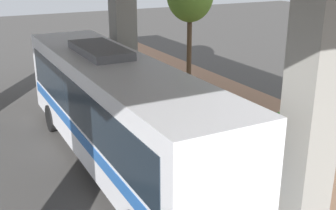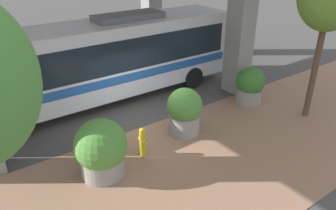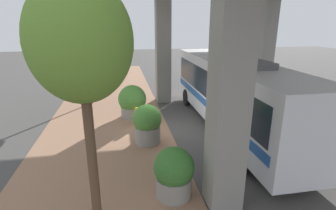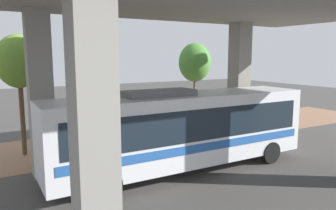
% 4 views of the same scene
% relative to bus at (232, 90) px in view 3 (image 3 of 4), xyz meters
% --- Properties ---
extents(ground_plane, '(80.00, 80.00, 0.00)m').
position_rel_bus_xyz_m(ground_plane, '(-2.93, -0.00, -1.93)').
color(ground_plane, '#474442').
rests_on(ground_plane, ground).
extents(sidewalk_strip, '(6.00, 40.00, 0.02)m').
position_rel_bus_xyz_m(sidewalk_strip, '(-5.93, -0.00, -1.92)').
color(sidewalk_strip, '#936B51').
rests_on(sidewalk_strip, ground).
extents(bus, '(2.52, 11.57, 3.55)m').
position_rel_bus_xyz_m(bus, '(0.00, 0.00, 0.00)').
color(bus, silver).
rests_on(bus, ground).
extents(fire_hydrant, '(0.42, 0.20, 1.02)m').
position_rel_bus_xyz_m(fire_hydrant, '(-4.46, 1.04, -1.41)').
color(fire_hydrant, gold).
rests_on(fire_hydrant, ground).
extents(planter_front, '(1.23, 1.23, 1.72)m').
position_rel_bus_xyz_m(planter_front, '(-4.12, -0.90, -1.06)').
color(planter_front, gray).
rests_on(planter_front, ground).
extents(planter_middle, '(1.20, 1.20, 1.57)m').
position_rel_bus_xyz_m(planter_middle, '(-3.73, -4.68, -1.15)').
color(planter_middle, gray).
rests_on(planter_middle, ground).
extents(planter_back, '(1.52, 1.52, 1.78)m').
position_rel_bus_xyz_m(planter_back, '(-4.58, 2.47, -1.06)').
color(planter_back, gray).
rests_on(planter_back, ground).
extents(street_tree_near, '(2.15, 2.15, 5.92)m').
position_rel_bus_xyz_m(street_tree_near, '(-5.87, -5.61, 2.66)').
color(street_tree_near, brown).
rests_on(street_tree_near, ground).
extents(street_tree_far, '(2.17, 2.17, 5.75)m').
position_rel_bus_xyz_m(street_tree_far, '(-7.06, 5.40, 2.51)').
color(street_tree_far, brown).
rests_on(street_tree_far, ground).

